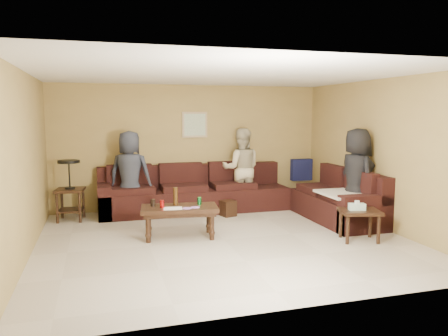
% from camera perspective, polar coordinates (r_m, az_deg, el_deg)
% --- Properties ---
extents(room, '(5.60, 5.50, 2.50)m').
position_cam_1_polar(room, '(6.52, -0.03, 4.82)').
color(room, '#B4A998').
rests_on(room, ground).
extents(sectional_sofa, '(4.65, 2.90, 0.97)m').
position_cam_1_polar(sectional_sofa, '(8.36, 2.44, -3.91)').
color(sectional_sofa, black).
rests_on(sectional_sofa, ground).
extents(coffee_table, '(1.24, 0.74, 0.77)m').
position_cam_1_polar(coffee_table, '(6.85, -5.86, -5.65)').
color(coffee_table, black).
rests_on(coffee_table, ground).
extents(end_table_left, '(0.54, 0.54, 1.10)m').
position_cam_1_polar(end_table_left, '(8.33, -19.48, -2.62)').
color(end_table_left, black).
rests_on(end_table_left, ground).
extents(side_table_right, '(0.68, 0.61, 0.62)m').
position_cam_1_polar(side_table_right, '(6.95, 17.25, -5.77)').
color(side_table_right, black).
rests_on(side_table_right, ground).
extents(waste_bin, '(0.31, 0.31, 0.30)m').
position_cam_1_polar(waste_bin, '(8.28, 0.53, -5.27)').
color(waste_bin, black).
rests_on(waste_bin, ground).
extents(wall_art, '(0.52, 0.04, 0.52)m').
position_cam_1_polar(wall_art, '(8.95, -3.84, 5.66)').
color(wall_art, tan).
rests_on(wall_art, ground).
extents(person_left, '(0.92, 0.76, 1.61)m').
position_cam_1_polar(person_left, '(8.32, -12.16, -0.76)').
color(person_left, '#272A36').
rests_on(person_left, ground).
extents(person_middle, '(0.93, 0.80, 1.63)m').
position_cam_1_polar(person_middle, '(8.83, 2.27, -0.09)').
color(person_middle, '#BFB28E').
rests_on(person_middle, ground).
extents(person_right, '(0.56, 0.84, 1.68)m').
position_cam_1_polar(person_right, '(7.84, 16.92, -1.15)').
color(person_right, black).
rests_on(person_right, ground).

